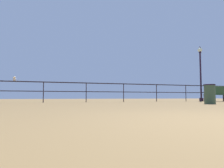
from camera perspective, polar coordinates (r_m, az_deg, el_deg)
name	(u,v)px	position (r m, az deg, el deg)	size (l,w,h in m)	color
pier_railing	(86,88)	(11.10, -7.29, -1.02)	(22.14, 0.05, 1.07)	black
bench_near_left	(217,93)	(14.59, 27.61, -2.31)	(1.77, 0.69, 0.96)	#2A4D2E
lamppost_center	(201,70)	(15.32, 23.69, 3.61)	(0.30, 0.30, 3.83)	black
seagull_on_rail	(14,79)	(10.92, -25.82, 1.34)	(0.20, 0.46, 0.22)	silver
trash_bin	(210,94)	(9.31, 25.85, -2.55)	(0.46, 0.46, 0.81)	#384E34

